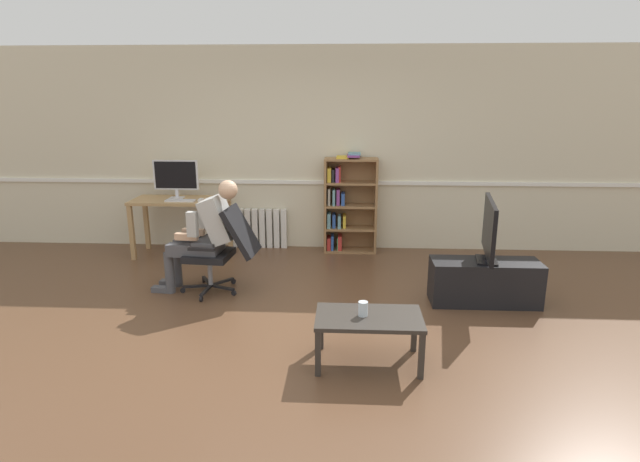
{
  "coord_description": "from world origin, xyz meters",
  "views": [
    {
      "loc": [
        0.43,
        -4.3,
        2.08
      ],
      "look_at": [
        0.15,
        0.85,
        0.7
      ],
      "focal_mm": 28.76,
      "sensor_mm": 36.0,
      "label": 1
    }
  ],
  "objects_px": {
    "computer_mouse": "(201,200)",
    "office_chair": "(224,246)",
    "keyboard": "(180,201)",
    "coffee_table": "(369,322)",
    "computer_desk": "(181,208)",
    "drinking_glass": "(363,309)",
    "tv_stand": "(485,282)",
    "radiator": "(259,228)",
    "tv_screen": "(489,230)",
    "bookshelf": "(347,205)",
    "imac_monitor": "(176,176)",
    "person_seated": "(205,233)"
  },
  "relations": [
    {
      "from": "bookshelf",
      "to": "drinking_glass",
      "type": "distance_m",
      "value": 3.04
    },
    {
      "from": "tv_stand",
      "to": "drinking_glass",
      "type": "distance_m",
      "value": 1.83
    },
    {
      "from": "tv_stand",
      "to": "tv_screen",
      "type": "bearing_deg",
      "value": -9.65
    },
    {
      "from": "computer_mouse",
      "to": "person_seated",
      "type": "bearing_deg",
      "value": -72.71
    },
    {
      "from": "tv_stand",
      "to": "drinking_glass",
      "type": "bearing_deg",
      "value": -134.96
    },
    {
      "from": "office_chair",
      "to": "person_seated",
      "type": "height_order",
      "value": "person_seated"
    },
    {
      "from": "imac_monitor",
      "to": "drinking_glass",
      "type": "xyz_separation_m",
      "value": [
        2.38,
        -2.81,
        -0.58
      ]
    },
    {
      "from": "person_seated",
      "to": "imac_monitor",
      "type": "bearing_deg",
      "value": -146.73
    },
    {
      "from": "tv_stand",
      "to": "imac_monitor",
      "type": "bearing_deg",
      "value": 157.24
    },
    {
      "from": "keyboard",
      "to": "tv_stand",
      "type": "bearing_deg",
      "value": -20.37
    },
    {
      "from": "bookshelf",
      "to": "tv_screen",
      "type": "xyz_separation_m",
      "value": [
        1.42,
        -1.75,
        0.14
      ]
    },
    {
      "from": "office_chair",
      "to": "drinking_glass",
      "type": "bearing_deg",
      "value": 50.02
    },
    {
      "from": "keyboard",
      "to": "tv_screen",
      "type": "relative_size",
      "value": 0.41
    },
    {
      "from": "drinking_glass",
      "to": "coffee_table",
      "type": "bearing_deg",
      "value": -4.58
    },
    {
      "from": "person_seated",
      "to": "tv_screen",
      "type": "xyz_separation_m",
      "value": [
        2.92,
        -0.17,
        0.12
      ]
    },
    {
      "from": "radiator",
      "to": "office_chair",
      "type": "distance_m",
      "value": 1.71
    },
    {
      "from": "keyboard",
      "to": "drinking_glass",
      "type": "height_order",
      "value": "keyboard"
    },
    {
      "from": "computer_desk",
      "to": "coffee_table",
      "type": "xyz_separation_m",
      "value": [
        2.36,
        -2.74,
        -0.29
      ]
    },
    {
      "from": "imac_monitor",
      "to": "bookshelf",
      "type": "bearing_deg",
      "value": 5.47
    },
    {
      "from": "keyboard",
      "to": "radiator",
      "type": "xyz_separation_m",
      "value": [
        0.91,
        0.53,
        -0.49
      ]
    },
    {
      "from": "computer_mouse",
      "to": "drinking_glass",
      "type": "relative_size",
      "value": 0.86
    },
    {
      "from": "radiator",
      "to": "office_chair",
      "type": "xyz_separation_m",
      "value": [
        -0.08,
        -1.69,
        0.24
      ]
    },
    {
      "from": "office_chair",
      "to": "tv_stand",
      "type": "xyz_separation_m",
      "value": [
        2.72,
        -0.16,
        -0.29
      ]
    },
    {
      "from": "computer_mouse",
      "to": "office_chair",
      "type": "distance_m",
      "value": 1.33
    },
    {
      "from": "imac_monitor",
      "to": "keyboard",
      "type": "distance_m",
      "value": 0.37
    },
    {
      "from": "keyboard",
      "to": "imac_monitor",
      "type": "bearing_deg",
      "value": 116.89
    },
    {
      "from": "computer_mouse",
      "to": "office_chair",
      "type": "height_order",
      "value": "office_chair"
    },
    {
      "from": "bookshelf",
      "to": "tv_stand",
      "type": "distance_m",
      "value": 2.29
    },
    {
      "from": "person_seated",
      "to": "tv_screen",
      "type": "relative_size",
      "value": 1.34
    },
    {
      "from": "office_chair",
      "to": "tv_screen",
      "type": "relative_size",
      "value": 1.04
    },
    {
      "from": "keyboard",
      "to": "tv_screen",
      "type": "height_order",
      "value": "tv_screen"
    },
    {
      "from": "keyboard",
      "to": "coffee_table",
      "type": "bearing_deg",
      "value": -48.36
    },
    {
      "from": "radiator",
      "to": "office_chair",
      "type": "height_order",
      "value": "office_chair"
    },
    {
      "from": "imac_monitor",
      "to": "computer_mouse",
      "type": "relative_size",
      "value": 5.91
    },
    {
      "from": "radiator",
      "to": "office_chair",
      "type": "relative_size",
      "value": 0.82
    },
    {
      "from": "imac_monitor",
      "to": "tv_screen",
      "type": "relative_size",
      "value": 0.65
    },
    {
      "from": "tv_screen",
      "to": "drinking_glass",
      "type": "xyz_separation_m",
      "value": [
        -1.28,
        -1.28,
        -0.32
      ]
    },
    {
      "from": "tv_stand",
      "to": "bookshelf",
      "type": "bearing_deg",
      "value": 129.1
    },
    {
      "from": "tv_stand",
      "to": "radiator",
      "type": "bearing_deg",
      "value": 145.01
    },
    {
      "from": "office_chair",
      "to": "computer_desk",
      "type": "bearing_deg",
      "value": -141.29
    },
    {
      "from": "tv_screen",
      "to": "coffee_table",
      "type": "xyz_separation_m",
      "value": [
        -1.23,
        -1.28,
        -0.43
      ]
    },
    {
      "from": "keyboard",
      "to": "person_seated",
      "type": "bearing_deg",
      "value": -61.37
    },
    {
      "from": "coffee_table",
      "to": "computer_desk",
      "type": "bearing_deg",
      "value": 130.74
    },
    {
      "from": "computer_mouse",
      "to": "drinking_glass",
      "type": "xyz_separation_m",
      "value": [
        2.0,
        -2.62,
        -0.31
      ]
    },
    {
      "from": "computer_desk",
      "to": "keyboard",
      "type": "height_order",
      "value": "keyboard"
    },
    {
      "from": "coffee_table",
      "to": "bookshelf",
      "type": "bearing_deg",
      "value": 93.57
    },
    {
      "from": "coffee_table",
      "to": "computer_mouse",
      "type": "bearing_deg",
      "value": 128.04
    },
    {
      "from": "office_chair",
      "to": "tv_stand",
      "type": "distance_m",
      "value": 2.74
    },
    {
      "from": "imac_monitor",
      "to": "keyboard",
      "type": "bearing_deg",
      "value": -63.11
    },
    {
      "from": "office_chair",
      "to": "person_seated",
      "type": "xyz_separation_m",
      "value": [
        -0.2,
        0.02,
        0.14
      ]
    }
  ]
}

